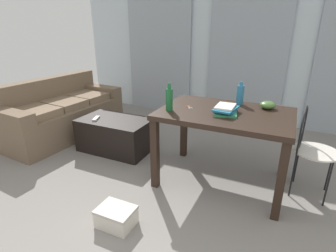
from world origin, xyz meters
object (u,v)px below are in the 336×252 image
object	(u,v)px
craft_table	(225,122)
bowl	(268,105)
coffee_table	(116,135)
bottle_near	(240,95)
couch	(61,114)
book_stack	(226,110)
wire_chair	(309,142)
shoebox	(116,217)
scissors	(189,107)
tv_remote_primary	(96,118)
bottle_far	(169,99)

from	to	relation	value
craft_table	bowl	xyz separation A→B (m)	(0.36, 0.27, 0.14)
coffee_table	bottle_near	world-z (taller)	bottle_near
couch	book_stack	xyz separation A→B (m)	(2.53, -0.32, 0.49)
wire_chair	shoebox	xyz separation A→B (m)	(-1.39, -1.19, -0.46)
shoebox	book_stack	bearing A→B (deg)	57.68
coffee_table	bottle_near	bearing A→B (deg)	5.92
craft_table	book_stack	distance (m)	0.15
coffee_table	bowl	distance (m)	1.92
shoebox	scissors	bearing A→B (deg)	77.20
shoebox	couch	bearing A→B (deg)	145.77
bottle_near	book_stack	size ratio (longest dim) A/B	0.75
scissors	coffee_table	bearing A→B (deg)	170.82
craft_table	couch	bearing A→B (deg)	174.07
book_stack	shoebox	world-z (taller)	book_stack
scissors	shoebox	size ratio (longest dim) A/B	0.31
scissors	shoebox	bearing A→B (deg)	-102.80
bottle_near	tv_remote_primary	world-z (taller)	bottle_near
wire_chair	scissors	bearing A→B (deg)	-171.53
bottle_near	shoebox	bearing A→B (deg)	-116.65
wire_chair	shoebox	bearing A→B (deg)	-139.30
wire_chair	tv_remote_primary	bearing A→B (deg)	-177.66
couch	bottle_far	distance (m)	2.14
craft_table	tv_remote_primary	xyz separation A→B (m)	(-1.67, 0.05, -0.24)
coffee_table	craft_table	xyz separation A→B (m)	(1.46, -0.16, 0.46)
bottle_near	book_stack	xyz separation A→B (m)	(-0.06, -0.37, -0.07)
couch	shoebox	size ratio (longest dim) A/B	6.05
craft_table	wire_chair	distance (m)	0.80
bottle_near	shoebox	distance (m)	1.71
craft_table	shoebox	distance (m)	1.34
coffee_table	book_stack	bearing A→B (deg)	-8.21
wire_chair	bottle_near	xyz separation A→B (m)	(-0.71, 0.16, 0.34)
scissors	bottle_far	bearing A→B (deg)	-126.62
bottle_far	bottle_near	bearing A→B (deg)	41.49
bottle_near	shoebox	size ratio (longest dim) A/B	0.79
scissors	tv_remote_primary	world-z (taller)	scissors
scissors	book_stack	bearing A→B (deg)	-5.49
scissors	bowl	bearing A→B (deg)	21.50
bottle_near	tv_remote_primary	size ratio (longest dim) A/B	1.42
bottle_far	book_stack	distance (m)	0.55
wire_chair	bowl	distance (m)	0.51
couch	tv_remote_primary	bearing A→B (deg)	-13.80
bottle_near	tv_remote_primary	xyz separation A→B (m)	(-1.74, -0.26, -0.45)
wire_chair	book_stack	xyz separation A→B (m)	(-0.76, -0.21, 0.27)
book_stack	shoebox	size ratio (longest dim) A/B	1.05
shoebox	wire_chair	bearing A→B (deg)	40.70
wire_chair	book_stack	distance (m)	0.84
craft_table	bottle_far	distance (m)	0.59
craft_table	coffee_table	bearing A→B (deg)	173.86
couch	bottle_near	xyz separation A→B (m)	(2.59, 0.05, 0.56)
wire_chair	bottle_near	bearing A→B (deg)	167.17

